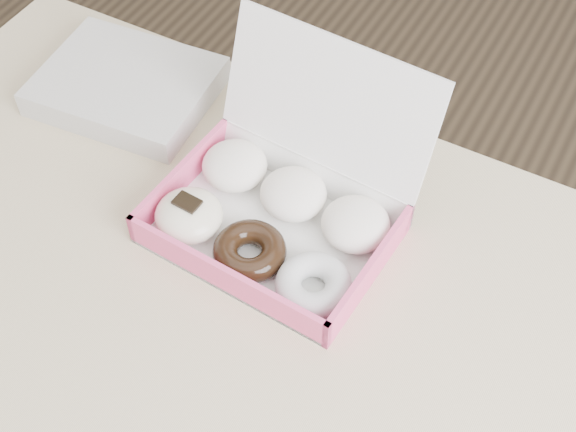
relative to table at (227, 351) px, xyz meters
The scene contains 3 objects.
table is the anchor object (origin of this frame).
donut_box 0.19m from the table, 94.55° to the left, with size 0.31×0.29×0.21m.
newspapers 0.43m from the table, 141.36° to the left, with size 0.24×0.20×0.04m, color silver.
Camera 1 is at (0.31, -0.40, 1.57)m, focal length 50.00 mm.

